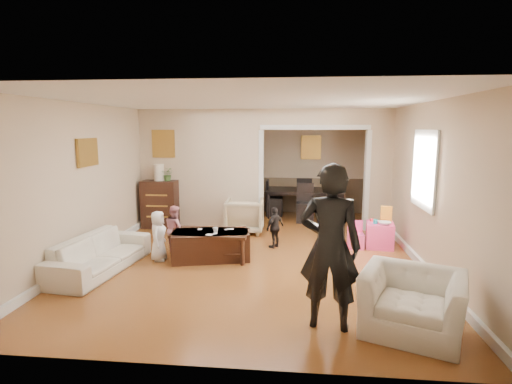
# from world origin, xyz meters

# --- Properties ---
(floor) EXTENTS (7.00, 7.00, 0.00)m
(floor) POSITION_xyz_m (0.00, 0.00, 0.00)
(floor) COLOR #A7622B
(floor) RESTS_ON ground
(partition_left) EXTENTS (2.75, 0.18, 2.60)m
(partition_left) POSITION_xyz_m (-1.38, 1.80, 1.30)
(partition_left) COLOR #C0A88D
(partition_left) RESTS_ON ground
(partition_right) EXTENTS (0.55, 0.18, 2.60)m
(partition_right) POSITION_xyz_m (2.48, 1.80, 1.30)
(partition_right) COLOR #C0A88D
(partition_right) RESTS_ON ground
(partition_header) EXTENTS (2.22, 0.18, 0.35)m
(partition_header) POSITION_xyz_m (1.10, 1.80, 2.42)
(partition_header) COLOR #C0A88D
(partition_header) RESTS_ON partition_right
(window_pane) EXTENTS (0.03, 0.95, 1.10)m
(window_pane) POSITION_xyz_m (2.73, -0.40, 1.55)
(window_pane) COLOR white
(window_pane) RESTS_ON ground
(framed_art_partition) EXTENTS (0.45, 0.03, 0.55)m
(framed_art_partition) POSITION_xyz_m (-2.20, 1.70, 1.85)
(framed_art_partition) COLOR brown
(framed_art_partition) RESTS_ON partition_left
(framed_art_sofa_wall) EXTENTS (0.03, 0.55, 0.40)m
(framed_art_sofa_wall) POSITION_xyz_m (-2.71, -0.60, 1.80)
(framed_art_sofa_wall) COLOR brown
(framed_art_alcove) EXTENTS (0.45, 0.03, 0.55)m
(framed_art_alcove) POSITION_xyz_m (1.10, 3.44, 1.70)
(framed_art_alcove) COLOR brown
(sofa) EXTENTS (0.96, 1.95, 0.55)m
(sofa) POSITION_xyz_m (-2.29, -1.20, 0.27)
(sofa) COLOR #EFE4CE
(sofa) RESTS_ON ground
(armchair_back) EXTENTS (0.79, 0.81, 0.72)m
(armchair_back) POSITION_xyz_m (-0.35, 1.29, 0.36)
(armchair_back) COLOR #C9AF8C
(armchair_back) RESTS_ON ground
(armchair_front) EXTENTS (1.29, 1.22, 0.67)m
(armchair_front) POSITION_xyz_m (1.98, -2.64, 0.33)
(armchair_front) COLOR #EFE4CE
(armchair_front) RESTS_ON ground
(dresser) EXTENTS (0.76, 0.43, 1.05)m
(dresser) POSITION_xyz_m (-2.27, 1.53, 0.53)
(dresser) COLOR black
(dresser) RESTS_ON ground
(table_lamp) EXTENTS (0.22, 0.22, 0.36)m
(table_lamp) POSITION_xyz_m (-2.27, 1.53, 1.23)
(table_lamp) COLOR #F0DFC4
(table_lamp) RESTS_ON dresser
(potted_plant) EXTENTS (0.26, 0.23, 0.29)m
(potted_plant) POSITION_xyz_m (-2.07, 1.53, 1.20)
(potted_plant) COLOR #41662D
(potted_plant) RESTS_ON dresser
(coffee_table) EXTENTS (1.38, 0.92, 0.48)m
(coffee_table) POSITION_xyz_m (-0.70, -0.48, 0.24)
(coffee_table) COLOR #371C11
(coffee_table) RESTS_ON ground
(coffee_cup) EXTENTS (0.11, 0.11, 0.08)m
(coffee_cup) POSITION_xyz_m (-0.60, -0.53, 0.52)
(coffee_cup) COLOR silver
(coffee_cup) RESTS_ON coffee_table
(play_table) EXTENTS (0.54, 0.54, 0.46)m
(play_table) POSITION_xyz_m (2.28, 0.47, 0.23)
(play_table) COLOR #FC428E
(play_table) RESTS_ON ground
(cereal_box) EXTENTS (0.21, 0.10, 0.30)m
(cereal_box) POSITION_xyz_m (2.40, 0.57, 0.61)
(cereal_box) COLOR yellow
(cereal_box) RESTS_ON play_table
(cyan_cup) EXTENTS (0.08, 0.08, 0.08)m
(cyan_cup) POSITION_xyz_m (2.18, 0.42, 0.50)
(cyan_cup) COLOR #27B7C5
(cyan_cup) RESTS_ON play_table
(toy_block) EXTENTS (0.09, 0.08, 0.05)m
(toy_block) POSITION_xyz_m (2.16, 0.59, 0.49)
(toy_block) COLOR red
(toy_block) RESTS_ON play_table
(play_bowl) EXTENTS (0.26, 0.26, 0.06)m
(play_bowl) POSITION_xyz_m (2.33, 0.35, 0.49)
(play_bowl) COLOR white
(play_bowl) RESTS_ON play_table
(dining_table) EXTENTS (1.97, 1.15, 0.68)m
(dining_table) POSITION_xyz_m (0.95, 2.99, 0.34)
(dining_table) COLOR black
(dining_table) RESTS_ON ground
(adult_person) EXTENTS (0.73, 0.54, 1.84)m
(adult_person) POSITION_xyz_m (1.08, -2.62, 0.92)
(adult_person) COLOR black
(adult_person) RESTS_ON ground
(child_kneel_a) EXTENTS (0.29, 0.43, 0.84)m
(child_kneel_a) POSITION_xyz_m (-1.55, -0.63, 0.42)
(child_kneel_a) COLOR white
(child_kneel_a) RESTS_ON ground
(child_kneel_b) EXTENTS (0.49, 0.52, 0.85)m
(child_kneel_b) POSITION_xyz_m (-1.40, -0.18, 0.42)
(child_kneel_b) COLOR #D2838D
(child_kneel_b) RESTS_ON ground
(child_toddler) EXTENTS (0.42, 0.47, 0.77)m
(child_toddler) POSITION_xyz_m (0.35, 0.27, 0.38)
(child_toddler) COLOR black
(child_toddler) RESTS_ON ground
(craft_papers) EXTENTS (0.61, 0.50, 0.00)m
(craft_papers) POSITION_xyz_m (-0.61, -0.47, 0.48)
(craft_papers) COLOR white
(craft_papers) RESTS_ON coffee_table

